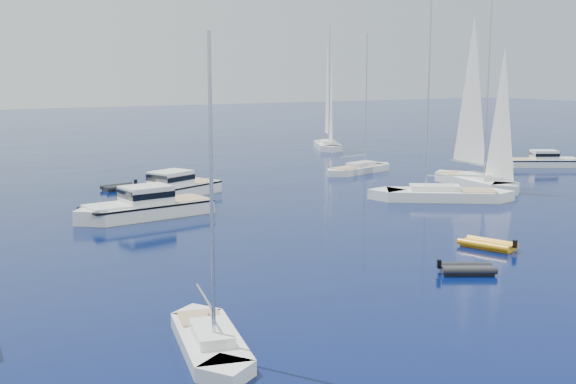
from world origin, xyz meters
TOP-DOWN VIEW (x-y plane):
  - motor_cruiser_centre at (-6.40, 34.56)m, footprint 11.40×4.67m
  - motor_cruiser_far_r at (41.78, 39.30)m, footprint 9.03×6.75m
  - motor_cruiser_distant at (-1.64, 41.65)m, footprint 11.16×7.30m
  - sailboat_fore at (-12.94, 8.84)m, footprint 4.11×8.64m
  - sailboat_mid_r at (17.07, 29.07)m, footprint 12.08×9.82m
  - sailboat_centre at (21.05, 45.89)m, footprint 10.43×5.16m
  - sailboat_sails_r at (24.90, 33.03)m, footprint 4.72×12.42m
  - sailboat_sails_far at (31.68, 67.68)m, footprint 7.87×11.73m
  - tender_yellow at (8.10, 15.10)m, footprint 2.86×3.81m
  - tender_grey_near at (3.03, 11.60)m, footprint 3.41×2.95m
  - tender_grey_far at (-3.97, 47.71)m, footprint 3.61×2.49m

SIDE VIEW (x-z plane):
  - motor_cruiser_centre at x=-6.40m, z-range -1.45..1.45m
  - motor_cruiser_far_r at x=41.78m, z-range -1.16..1.16m
  - motor_cruiser_distant at x=-1.64m, z-range -1.41..1.41m
  - sailboat_fore at x=-12.94m, z-range -6.15..6.15m
  - sailboat_mid_r at x=17.07m, z-range -9.17..9.17m
  - sailboat_centre at x=21.05m, z-range -7.42..7.42m
  - sailboat_sails_r at x=24.90m, z-range -8.90..8.90m
  - sailboat_sails_far at x=31.68m, z-range -8.53..8.53m
  - tender_yellow at x=8.10m, z-range -0.47..0.47m
  - tender_grey_near at x=3.03m, z-range -0.47..0.47m
  - tender_grey_far at x=-3.97m, z-range -0.47..0.47m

